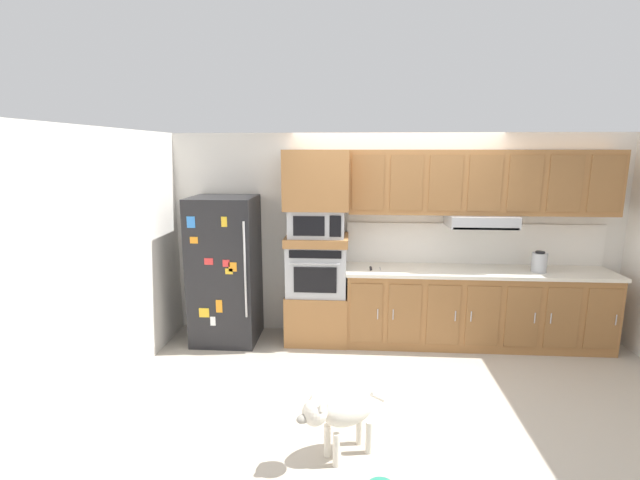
% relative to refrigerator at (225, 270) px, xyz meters
% --- Properties ---
extents(ground_plane, '(9.60, 9.60, 0.00)m').
position_rel_refrigerator_xyz_m(ground_plane, '(2.04, -0.68, -0.88)').
color(ground_plane, '#B2A899').
extents(back_kitchen_wall, '(6.20, 0.12, 2.50)m').
position_rel_refrigerator_xyz_m(back_kitchen_wall, '(2.04, 0.43, 0.37)').
color(back_kitchen_wall, silver).
rests_on(back_kitchen_wall, ground).
extents(side_panel_left, '(0.12, 7.10, 2.50)m').
position_rel_refrigerator_xyz_m(side_panel_left, '(-0.76, -0.68, 0.37)').
color(side_panel_left, silver).
rests_on(side_panel_left, ground).
extents(refrigerator, '(0.76, 0.73, 1.76)m').
position_rel_refrigerator_xyz_m(refrigerator, '(0.00, 0.00, 0.00)').
color(refrigerator, black).
rests_on(refrigerator, ground).
extents(oven_base_cabinet, '(0.74, 0.62, 0.60)m').
position_rel_refrigerator_xyz_m(oven_base_cabinet, '(1.10, 0.07, -0.58)').
color(oven_base_cabinet, '#996638').
rests_on(oven_base_cabinet, ground).
extents(built_in_oven, '(0.70, 0.62, 0.60)m').
position_rel_refrigerator_xyz_m(built_in_oven, '(1.10, 0.07, 0.02)').
color(built_in_oven, '#A8AAAF').
rests_on(built_in_oven, oven_base_cabinet).
extents(appliance_mid_shelf, '(0.74, 0.62, 0.10)m').
position_rel_refrigerator_xyz_m(appliance_mid_shelf, '(1.10, 0.07, 0.37)').
color(appliance_mid_shelf, '#996638').
rests_on(appliance_mid_shelf, built_in_oven).
extents(microwave, '(0.64, 0.54, 0.32)m').
position_rel_refrigerator_xyz_m(microwave, '(1.10, 0.07, 0.58)').
color(microwave, '#A8AAAF').
rests_on(microwave, appliance_mid_shelf).
extents(appliance_upper_cabinet, '(0.74, 0.62, 0.68)m').
position_rel_refrigerator_xyz_m(appliance_upper_cabinet, '(1.10, 0.07, 1.08)').
color(appliance_upper_cabinet, '#996638').
rests_on(appliance_upper_cabinet, microwave).
extents(lower_cabinet_run, '(3.05, 0.63, 0.88)m').
position_rel_refrigerator_xyz_m(lower_cabinet_run, '(3.00, 0.07, -0.44)').
color(lower_cabinet_run, '#996638').
rests_on(lower_cabinet_run, ground).
extents(countertop_slab, '(3.09, 0.64, 0.04)m').
position_rel_refrigerator_xyz_m(countertop_slab, '(3.00, 0.07, 0.02)').
color(countertop_slab, silver).
rests_on(countertop_slab, lower_cabinet_run).
extents(backsplash_panel, '(3.09, 0.02, 0.50)m').
position_rel_refrigerator_xyz_m(backsplash_panel, '(3.00, 0.36, 0.29)').
color(backsplash_panel, white).
rests_on(backsplash_panel, countertop_slab).
extents(upper_cabinet_with_hood, '(3.05, 0.48, 0.88)m').
position_rel_refrigerator_xyz_m(upper_cabinet_with_hood, '(3.00, 0.19, 1.02)').
color(upper_cabinet_with_hood, '#996638').
rests_on(upper_cabinet_with_hood, backsplash_panel).
extents(screwdriver, '(0.13, 0.12, 0.03)m').
position_rel_refrigerator_xyz_m(screwdriver, '(1.75, -0.02, 0.05)').
color(screwdriver, black).
rests_on(screwdriver, countertop_slab).
extents(electric_kettle, '(0.17, 0.17, 0.24)m').
position_rel_refrigerator_xyz_m(electric_kettle, '(3.67, 0.02, 0.15)').
color(electric_kettle, '#A8AAAF').
rests_on(electric_kettle, countertop_slab).
extents(dog, '(0.67, 0.49, 0.55)m').
position_rel_refrigerator_xyz_m(dog, '(1.45, -2.13, -0.51)').
color(dog, beige).
rests_on(dog, ground).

